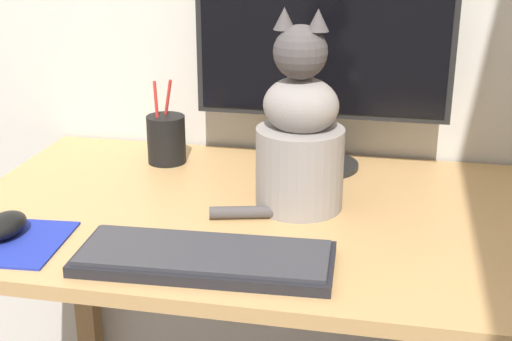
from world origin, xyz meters
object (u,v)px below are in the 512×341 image
Objects in this scene: keyboard at (205,258)px; computer_mouse_left at (4,225)px; pen_cup at (166,139)px; cat at (299,137)px; monitor at (323,47)px.

keyboard is 0.36m from computer_mouse_left.
pen_cup is at bearing 112.41° from keyboard.
cat is 2.03× the size of pen_cup.
computer_mouse_left is (-0.48, -0.46, -0.24)m from monitor.
keyboard is 0.31m from cat.
keyboard is at bearing -107.01° from cat.
pen_cup is at bearing -174.36° from monitor.
pen_cup is (-0.21, 0.45, 0.04)m from keyboard.
monitor reaches higher than keyboard.
monitor is 2.91× the size of pen_cup.
pen_cup reaches higher than keyboard.
monitor is 0.70m from computer_mouse_left.
computer_mouse_left is 0.54× the size of pen_cup.
monitor reaches higher than pen_cup.
monitor reaches higher than computer_mouse_left.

